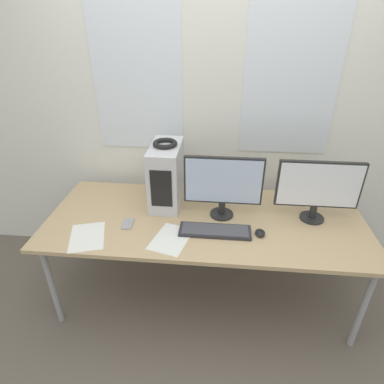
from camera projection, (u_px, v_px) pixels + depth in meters
name	position (u px, v px, depth m)	size (l,w,h in m)	color
ground_plane	(199.00, 341.00, 2.18)	(14.00, 14.00, 0.00)	#665B51
wall_back	(212.00, 103.00, 2.41)	(8.00, 0.07, 2.70)	silver
desk	(205.00, 223.00, 2.24)	(2.18, 0.90, 0.71)	tan
pc_tower	(166.00, 175.00, 2.31)	(0.21, 0.42, 0.45)	silver
headphones	(165.00, 143.00, 2.19)	(0.17, 0.17, 0.03)	black
monitor_main	(223.00, 184.00, 2.13)	(0.52, 0.16, 0.44)	black
monitor_right_near	(318.00, 188.00, 2.09)	(0.54, 0.16, 0.43)	black
keyboard	(215.00, 231.00, 2.08)	(0.46, 0.15, 0.02)	#28282D
mouse	(260.00, 233.00, 2.05)	(0.06, 0.08, 0.03)	black
cell_phone	(128.00, 224.00, 2.16)	(0.07, 0.13, 0.01)	#99999E
paper_sheet_left	(171.00, 239.00, 2.02)	(0.28, 0.34, 0.00)	white
paper_sheet_front	(87.00, 237.00, 2.04)	(0.29, 0.34, 0.00)	white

